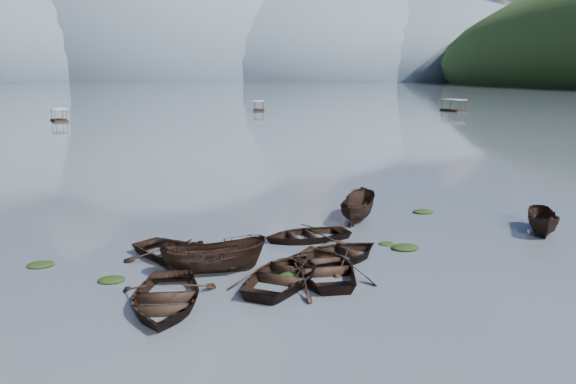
{
  "coord_description": "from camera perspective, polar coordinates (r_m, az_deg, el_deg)",
  "views": [
    {
      "loc": [
        -4.05,
        -16.31,
        7.94
      ],
      "look_at": [
        0.0,
        12.0,
        2.0
      ],
      "focal_mm": 35.0,
      "sensor_mm": 36.0,
      "label": 1
    }
  ],
  "objects": [
    {
      "name": "ground_plane",
      "position": [
        18.58,
        5.39,
        -13.61
      ],
      "size": [
        2400.0,
        2400.0,
        0.0
      ],
      "primitive_type": "plane",
      "color": "#49505B"
    },
    {
      "name": "haze_mtn_a",
      "position": [
        951.42,
        -24.15,
        10.25
      ],
      "size": [
        520.0,
        520.0,
        280.0
      ],
      "primitive_type": "ellipsoid",
      "color": "#475666",
      "rests_on": "ground"
    },
    {
      "name": "haze_mtn_b",
      "position": [
        918.05,
        -11.85,
        10.99
      ],
      "size": [
        520.0,
        520.0,
        340.0
      ],
      "primitive_type": "ellipsoid",
      "color": "#475666",
      "rests_on": "ground"
    },
    {
      "name": "haze_mtn_c",
      "position": [
        927.59,
        0.82,
        11.24
      ],
      "size": [
        520.0,
        520.0,
        260.0
      ],
      "primitive_type": "ellipsoid",
      "color": "#475666",
      "rests_on": "ground"
    },
    {
      "name": "haze_mtn_d",
      "position": [
        971.95,
        11.56,
        11.03
      ],
      "size": [
        520.0,
        520.0,
        220.0
      ],
      "primitive_type": "ellipsoid",
      "color": "#475666",
      "rests_on": "ground"
    },
    {
      "name": "rowboat_0",
      "position": [
        20.56,
        -12.38,
        -11.27
      ],
      "size": [
        3.79,
        5.17,
        1.04
      ],
      "primitive_type": "imported",
      "rotation": [
        0.0,
        0.0,
        -0.04
      ],
      "color": "black",
      "rests_on": "ground"
    },
    {
      "name": "rowboat_1",
      "position": [
        22.27,
        -0.29,
        -9.15
      ],
      "size": [
        5.55,
        6.04,
        1.02
      ],
      "primitive_type": "imported",
      "rotation": [
        0.0,
        0.0,
        2.6
      ],
      "color": "black",
      "rests_on": "ground"
    },
    {
      "name": "rowboat_2",
      "position": [
        23.49,
        -7.48,
        -8.13
      ],
      "size": [
        4.36,
        1.72,
        1.67
      ],
      "primitive_type": "imported",
      "rotation": [
        0.0,
        0.0,
        1.59
      ],
      "color": "black",
      "rests_on": "ground"
    },
    {
      "name": "rowboat_3",
      "position": [
        23.21,
        3.61,
        -8.29
      ],
      "size": [
        3.69,
        5.11,
        1.04
      ],
      "primitive_type": "imported",
      "rotation": [
        0.0,
        0.0,
        3.16
      ],
      "color": "black",
      "rests_on": "ground"
    },
    {
      "name": "rowboat_4",
      "position": [
        24.85,
        5.14,
        -6.95
      ],
      "size": [
        5.65,
        5.16,
        0.96
      ],
      "primitive_type": "imported",
      "rotation": [
        0.0,
        0.0,
        2.09
      ],
      "color": "black",
      "rests_on": "ground"
    },
    {
      "name": "rowboat_5",
      "position": [
        31.86,
        24.42,
        -3.77
      ],
      "size": [
        2.87,
        3.99,
        1.45
      ],
      "primitive_type": "imported",
      "rotation": [
        0.0,
        0.0,
        -0.44
      ],
      "color": "black",
      "rests_on": "ground"
    },
    {
      "name": "rowboat_6",
      "position": [
        25.25,
        -10.89,
        -6.81
      ],
      "size": [
        6.07,
        6.1,
        1.04
      ],
      "primitive_type": "imported",
      "rotation": [
        0.0,
        0.0,
        0.77
      ],
      "color": "black",
      "rests_on": "ground"
    },
    {
      "name": "rowboat_7",
      "position": [
        27.79,
        1.88,
        -4.87
      ],
      "size": [
        4.88,
        3.91,
        0.9
      ],
      "primitive_type": "imported",
      "rotation": [
        0.0,
        0.0,
        4.92
      ],
      "color": "black",
      "rests_on": "ground"
    },
    {
      "name": "rowboat_8",
      "position": [
        31.81,
        7.03,
        -2.81
      ],
      "size": [
        3.4,
        4.65,
        1.69
      ],
      "primitive_type": "imported",
      "rotation": [
        0.0,
        0.0,
        2.69
      ],
      "color": "black",
      "rests_on": "ground"
    },
    {
      "name": "weed_clump_0",
      "position": [
        23.43,
        -17.48,
        -8.64
      ],
      "size": [
        1.07,
        0.87,
        0.23
      ],
      "primitive_type": "ellipsoid",
      "color": "black",
      "rests_on": "ground"
    },
    {
      "name": "weed_clump_1",
      "position": [
        24.46,
        -0.12,
        -7.21
      ],
      "size": [
        1.1,
        0.88,
        0.24
      ],
      "primitive_type": "ellipsoid",
      "color": "black",
      "rests_on": "ground"
    },
    {
      "name": "weed_clump_2",
      "position": [
        22.71,
        0.57,
        -8.72
      ],
      "size": [
        1.22,
        0.98,
        0.27
      ],
      "primitive_type": "ellipsoid",
      "color": "black",
      "rests_on": "ground"
    },
    {
      "name": "weed_clump_3",
      "position": [
        27.43,
        9.97,
        -5.28
      ],
      "size": [
        0.8,
        0.67,
        0.18
      ],
      "primitive_type": "ellipsoid",
      "color": "black",
      "rests_on": "ground"
    },
    {
      "name": "weed_clump_4",
      "position": [
        26.88,
        11.81,
        -5.7
      ],
      "size": [
        1.31,
        1.04,
        0.27
      ],
      "primitive_type": "ellipsoid",
      "color": "black",
      "rests_on": "ground"
    },
    {
      "name": "weed_clump_5",
      "position": [
        26.26,
        -23.82,
        -6.9
      ],
      "size": [
        1.14,
        0.92,
        0.24
      ],
      "primitive_type": "ellipsoid",
      "color": "black",
      "rests_on": "ground"
    },
    {
      "name": "weed_clump_6",
      "position": [
        24.75,
        -11.17,
        -7.21
      ],
      "size": [
        1.05,
        0.88,
        0.22
      ],
      "primitive_type": "ellipsoid",
      "color": "black",
      "rests_on": "ground"
    },
    {
      "name": "weed_clump_7",
      "position": [
        34.09,
        13.55,
        -2.07
      ],
      "size": [
        1.19,
        0.95,
        0.26
      ],
      "primitive_type": "ellipsoid",
      "color": "black",
      "rests_on": "ground"
    },
    {
      "name": "pontoon_left",
      "position": [
        108.36,
        -22.19,
        6.67
      ],
      "size": [
        4.2,
        6.02,
        2.13
      ],
      "primitive_type": null,
      "rotation": [
        0.0,
        0.0,
        0.38
      ],
      "color": "black",
      "rests_on": "ground"
    },
    {
      "name": "pontoon_centre",
      "position": [
        130.63,
        -2.99,
        8.23
      ],
      "size": [
        3.16,
        6.03,
        2.21
      ],
      "primitive_type": null,
      "rotation": [
        0.0,
        0.0,
        -0.14
      ],
      "color": "black",
      "rests_on": "ground"
    },
    {
      "name": "pontoon_right",
      "position": [
        134.96,
        16.44,
        7.89
      ],
      "size": [
        3.99,
        7.12,
        2.57
      ],
      "primitive_type": null,
      "rotation": [
        0.0,
        0.0,
        0.19
      ],
      "color": "black",
      "rests_on": "ground"
    }
  ]
}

